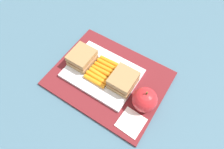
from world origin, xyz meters
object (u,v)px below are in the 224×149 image
at_px(food_tray, 102,73).
at_px(sandwich_half_right, 123,80).
at_px(carrot_sticks_bundle, 102,71).
at_px(paper_napkin, 131,122).
at_px(sandwich_half_left, 82,58).
at_px(apple, 145,100).

height_order(food_tray, sandwich_half_right, sandwich_half_right).
height_order(food_tray, carrot_sticks_bundle, carrot_sticks_bundle).
height_order(food_tray, paper_napkin, food_tray).
distance_m(food_tray, carrot_sticks_bundle, 0.01).
distance_m(food_tray, sandwich_half_right, 0.08).
relative_size(food_tray, carrot_sticks_bundle, 2.25).
height_order(carrot_sticks_bundle, paper_napkin, carrot_sticks_bundle).
bearing_deg(sandwich_half_right, carrot_sticks_bundle, 179.68).
relative_size(sandwich_half_left, paper_napkin, 1.14).
distance_m(carrot_sticks_bundle, apple, 0.17).
xyz_separation_m(food_tray, sandwich_half_right, (0.08, 0.00, 0.03)).
height_order(sandwich_half_right, apple, apple).
relative_size(sandwich_half_right, carrot_sticks_bundle, 0.78).
height_order(sandwich_half_left, paper_napkin, sandwich_half_left).
xyz_separation_m(sandwich_half_left, carrot_sticks_bundle, (0.08, 0.00, -0.02)).
distance_m(food_tray, paper_napkin, 0.18).
relative_size(sandwich_half_right, paper_napkin, 1.14).
relative_size(food_tray, apple, 2.71).
bearing_deg(sandwich_half_left, carrot_sticks_bundle, 0.32).
bearing_deg(food_tray, sandwich_half_left, 180.00).
bearing_deg(sandwich_half_right, food_tray, 180.00).
xyz_separation_m(sandwich_half_left, paper_napkin, (0.24, -0.09, -0.03)).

